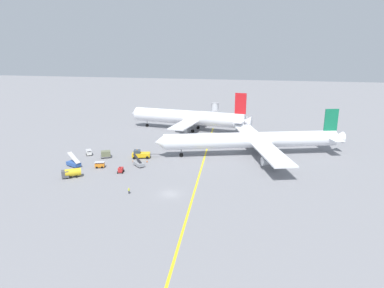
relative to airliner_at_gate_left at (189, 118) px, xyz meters
name	(u,v)px	position (x,y,z in m)	size (l,w,h in m)	color
ground_plane	(170,194)	(9.98, -63.90, -5.38)	(600.00, 600.00, 0.00)	gray
taxiway_stripe	(198,180)	(14.62, -53.90, -5.37)	(0.50, 120.00, 0.01)	yellow
airliner_at_gate_left	(189,118)	(0.00, 0.00, 0.00)	(52.78, 39.07, 16.38)	silver
airliner_being_pushed	(253,140)	(27.34, -28.80, -0.51)	(59.13, 48.46, 14.47)	white
pushback_tug	(141,154)	(-6.48, -39.37, -4.19)	(8.75, 4.05, 2.82)	gold
gse_gpu_cart_small	(121,170)	(-7.21, -52.93, -4.58)	(1.95, 2.36, 1.90)	red
gse_baggage_cart_near_cluster	(100,165)	(-14.72, -50.40, -4.52)	(3.07, 2.31, 1.71)	orange
gse_fuel_bowser_stubby	(71,173)	(-18.50, -59.19, -4.05)	(5.13, 4.27, 2.40)	gold
gse_stair_truck_yellow	(74,163)	(-22.54, -51.08, -4.35)	(4.93, 3.67, 4.06)	#2D5199
gse_container_dolly_flat	(106,154)	(-17.17, -41.45, -4.20)	(3.86, 3.46, 2.15)	slate
gse_baggage_cart_trailing	(89,152)	(-23.70, -40.10, -4.52)	(2.88, 3.13, 1.71)	silver
gse_belt_loader_portside	(139,163)	(-4.25, -46.86, -4.55)	(4.49, 4.22, 3.02)	gray
ground_crew_wing_walker_right	(129,191)	(0.49, -65.83, -4.58)	(0.36, 0.36, 1.55)	black
traffic_cone_wingtip_starboard	(147,161)	(-3.14, -42.90, -5.10)	(0.44, 0.44, 0.60)	orange
traffic_cone_nose_right	(133,161)	(-7.30, -43.69, -5.10)	(0.44, 0.44, 0.60)	orange
jet_bridge	(215,109)	(6.44, 29.15, -1.19)	(6.63, 23.07, 5.96)	#B7B7BC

